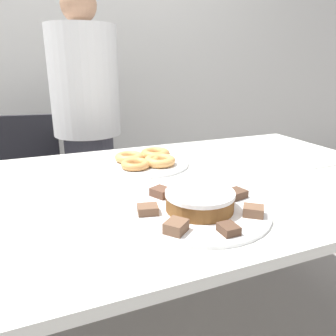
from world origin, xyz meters
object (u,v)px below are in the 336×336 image
at_px(office_chair_left, 26,198).
at_px(napkin, 317,163).
at_px(plate_cake, 199,211).
at_px(plate_donuts, 147,164).
at_px(person_standing, 88,126).
at_px(frosted_cake, 200,200).

distance_m(office_chair_left, napkin, 1.57).
height_order(plate_cake, plate_donuts, same).
bearing_deg(office_chair_left, plate_donuts, -45.50).
bearing_deg(plate_cake, napkin, 18.96).
xyz_separation_m(plate_cake, plate_donuts, (0.01, 0.48, 0.00)).
height_order(office_chair_left, plate_cake, office_chair_left).
height_order(person_standing, plate_donuts, person_standing).
relative_size(frosted_cake, napkin, 1.32).
relative_size(plate_cake, frosted_cake, 2.04).
height_order(plate_donuts, napkin, plate_donuts).
xyz_separation_m(person_standing, office_chair_left, (-0.38, 0.02, -0.40)).
bearing_deg(office_chair_left, frosted_cake, -58.09).
height_order(person_standing, napkin, person_standing).
distance_m(person_standing, frosted_cake, 1.19).
distance_m(frosted_cake, napkin, 0.72).
bearing_deg(napkin, plate_donuts, 159.65).
bearing_deg(plate_donuts, person_standing, 99.87).
height_order(office_chair_left, napkin, office_chair_left).
bearing_deg(plate_donuts, napkin, -20.35).
distance_m(person_standing, plate_donuts, 0.72).
bearing_deg(napkin, plate_cake, -161.04).
distance_m(office_chair_left, frosted_cake, 1.36).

